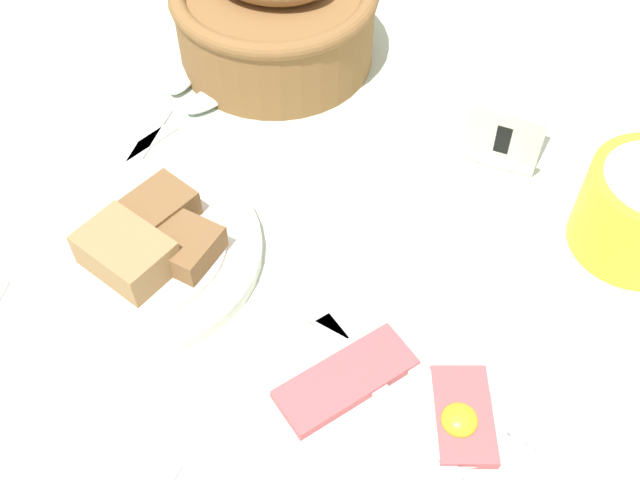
% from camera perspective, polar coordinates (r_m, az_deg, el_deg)
% --- Properties ---
extents(ground_plane, '(3.00, 3.00, 0.00)m').
position_cam_1_polar(ground_plane, '(0.52, -3.87, -9.37)').
color(ground_plane, '#B7CCB7').
extents(breakfast_plate, '(0.25, 0.25, 0.03)m').
position_cam_1_polar(breakfast_plate, '(0.50, 7.55, -12.66)').
color(breakfast_plate, silver).
rests_on(breakfast_plate, ground_plane).
extents(bread_plate, '(0.19, 0.19, 0.04)m').
position_cam_1_polar(bread_plate, '(0.58, -13.45, -0.53)').
color(bread_plate, silver).
rests_on(bread_plate, ground_plane).
extents(bread_basket, '(0.19, 0.19, 0.11)m').
position_cam_1_polar(bread_basket, '(0.72, -3.44, 16.77)').
color(bread_basket, brown).
rests_on(bread_basket, ground_plane).
extents(number_card, '(0.06, 0.05, 0.07)m').
position_cam_1_polar(number_card, '(0.63, 14.00, 7.98)').
color(number_card, white).
rests_on(number_card, ground_plane).
extents(teaspoon_by_saucer, '(0.06, 0.19, 0.01)m').
position_cam_1_polar(teaspoon_by_saucer, '(0.71, -10.94, 11.16)').
color(teaspoon_by_saucer, silver).
rests_on(teaspoon_by_saucer, ground_plane).
extents(teaspoon_stray, '(0.06, 0.19, 0.01)m').
position_cam_1_polar(teaspoon_stray, '(0.69, -9.63, 9.78)').
color(teaspoon_stray, silver).
rests_on(teaspoon_stray, ground_plane).
extents(fork_on_cloth, '(0.19, 0.02, 0.01)m').
position_cam_1_polar(fork_on_cloth, '(0.50, -12.59, -16.23)').
color(fork_on_cloth, silver).
rests_on(fork_on_cloth, ground_plane).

